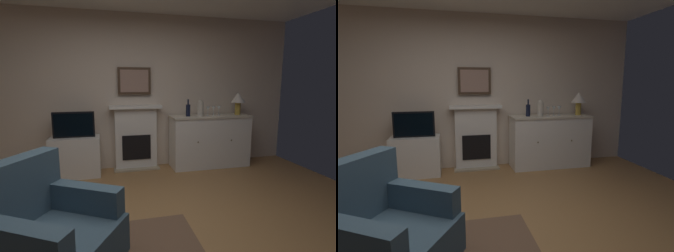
{
  "view_description": "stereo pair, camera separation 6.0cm",
  "coord_description": "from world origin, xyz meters",
  "views": [
    {
      "loc": [
        -0.32,
        -2.12,
        1.46
      ],
      "look_at": [
        0.34,
        0.6,
        1.0
      ],
      "focal_mm": 27.57,
      "sensor_mm": 36.0,
      "label": 1
    },
    {
      "loc": [
        -0.26,
        -2.14,
        1.46
      ],
      "look_at": [
        0.34,
        0.6,
        1.0
      ],
      "focal_mm": 27.57,
      "sensor_mm": 36.0,
      "label": 2
    }
  ],
  "objects": [
    {
      "name": "wine_glass_center",
      "position": [
        1.5,
        2.0,
        1.03
      ],
      "size": [
        0.07,
        0.07,
        0.16
      ],
      "color": "silver",
      "rests_on": "sideboard_cabinet"
    },
    {
      "name": "fireplace_unit",
      "position": [
        0.17,
        2.22,
        0.55
      ],
      "size": [
        0.87,
        0.3,
        1.1
      ],
      "color": "white",
      "rests_on": "ground_plane"
    },
    {
      "name": "wine_glass_right",
      "position": [
        1.61,
        2.03,
        1.03
      ],
      "size": [
        0.07,
        0.07,
        0.16
      ],
      "color": "silver",
      "rests_on": "sideboard_cabinet"
    },
    {
      "name": "table_lamp",
      "position": [
        1.98,
        2.05,
        1.19
      ],
      "size": [
        0.26,
        0.26,
        0.4
      ],
      "color": "#B79338",
      "rests_on": "sideboard_cabinet"
    },
    {
      "name": "vase_decorative",
      "position": [
        1.25,
        2.0,
        1.05
      ],
      "size": [
        0.11,
        0.11,
        0.28
      ],
      "color": "beige",
      "rests_on": "sideboard_cabinet"
    },
    {
      "name": "wall_rear",
      "position": [
        0.0,
        2.35,
        1.31
      ],
      "size": [
        6.1,
        0.06,
        2.61
      ],
      "primitive_type": "cube",
      "color": "beige",
      "rests_on": "ground_plane"
    },
    {
      "name": "wine_bottle",
      "position": [
        1.05,
        2.03,
        1.02
      ],
      "size": [
        0.08,
        0.08,
        0.29
      ],
      "color": "black",
      "rests_on": "sideboard_cabinet"
    },
    {
      "name": "tv_cabinet",
      "position": [
        -0.8,
        2.06,
        0.32
      ],
      "size": [
        0.75,
        0.42,
        0.63
      ],
      "color": "white",
      "rests_on": "ground_plane"
    },
    {
      "name": "ground_plane",
      "position": [
        0.0,
        0.0,
        -0.05
      ],
      "size": [
        6.1,
        4.76,
        0.1
      ],
      "primitive_type": "cube",
      "color": "#9E7042",
      "rests_on": "ground"
    },
    {
      "name": "framed_picture",
      "position": [
        0.17,
        2.27,
        1.5
      ],
      "size": [
        0.55,
        0.04,
        0.45
      ],
      "color": "#473323"
    },
    {
      "name": "armchair",
      "position": [
        -0.76,
        -0.24,
        0.38
      ],
      "size": [
        1.08,
        1.07,
        0.92
      ],
      "color": "#3F596B",
      "rests_on": "ground_plane"
    },
    {
      "name": "wine_glass_left",
      "position": [
        1.39,
        1.99,
        1.03
      ],
      "size": [
        0.07,
        0.07,
        0.16
      ],
      "color": "silver",
      "rests_on": "sideboard_cabinet"
    },
    {
      "name": "tv_set",
      "position": [
        -0.8,
        2.04,
        0.83
      ],
      "size": [
        0.62,
        0.07,
        0.4
      ],
      "color": "black",
      "rests_on": "tv_cabinet"
    },
    {
      "name": "sideboard_cabinet",
      "position": [
        1.46,
        2.05,
        0.46
      ],
      "size": [
        1.41,
        0.49,
        0.91
      ],
      "color": "white",
      "rests_on": "ground_plane"
    }
  ]
}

